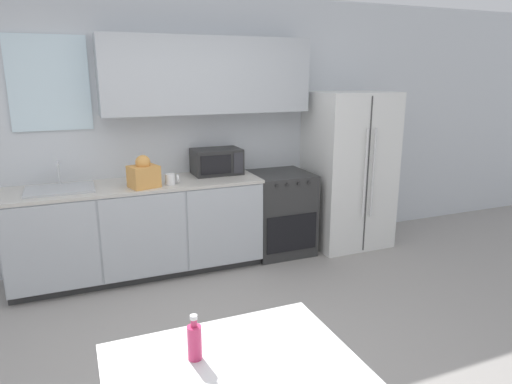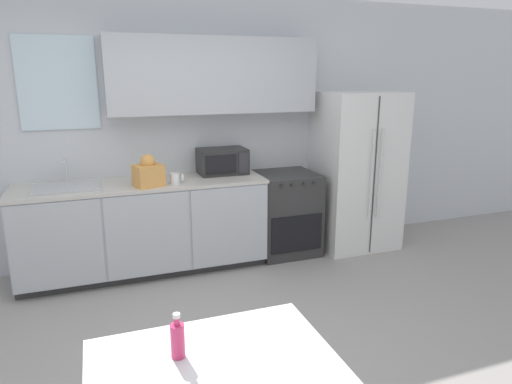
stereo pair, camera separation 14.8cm
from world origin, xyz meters
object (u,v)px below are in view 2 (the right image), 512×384
(microwave, at_px, (222,161))
(drink_bottle, at_px, (178,339))
(oven_range, at_px, (285,213))
(coffee_mug, at_px, (176,178))
(refrigerator, at_px, (356,171))

(microwave, relative_size, drink_bottle, 2.42)
(microwave, bearing_deg, oven_range, -10.18)
(oven_range, relative_size, microwave, 1.80)
(oven_range, relative_size, drink_bottle, 4.37)
(microwave, height_order, coffee_mug, microwave)
(microwave, bearing_deg, coffee_mug, -151.91)
(refrigerator, bearing_deg, coffee_mug, -176.49)
(microwave, distance_m, coffee_mug, 0.62)
(microwave, bearing_deg, refrigerator, -6.21)
(refrigerator, relative_size, drink_bottle, 8.53)
(refrigerator, relative_size, microwave, 3.52)
(microwave, height_order, drink_bottle, microwave)
(refrigerator, xyz_separation_m, coffee_mug, (-2.04, -0.13, 0.10))
(oven_range, height_order, microwave, microwave)
(coffee_mug, relative_size, drink_bottle, 0.63)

